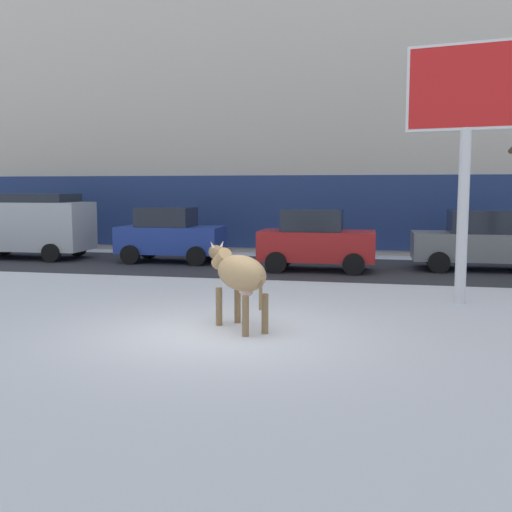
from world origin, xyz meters
TOP-DOWN VIEW (x-y plane):
  - ground_plane at (0.00, 0.00)m, footprint 120.00×120.00m
  - road_strip at (0.00, 8.88)m, footprint 60.00×5.60m
  - building_facade at (0.00, 15.98)m, footprint 44.00×6.10m
  - cow_tan at (0.28, 0.33)m, footprint 1.60×1.67m
  - billboard at (4.44, 3.66)m, footprint 2.51×0.68m
  - car_silver_van at (-9.80, 9.36)m, footprint 4.65×2.21m
  - car_blue_hatchback at (-4.38, 9.39)m, footprint 3.54×2.00m
  - car_red_hatchback at (0.73, 8.33)m, footprint 3.54×2.00m
  - car_grey_sedan at (5.73, 9.45)m, footprint 4.24×2.07m
  - pedestrian_near_billboard at (-4.47, 11.76)m, footprint 0.36×0.24m

SIDE VIEW (x-z plane):
  - ground_plane at x=0.00m, z-range 0.00..0.00m
  - road_strip at x=0.00m, z-range 0.00..0.01m
  - pedestrian_near_billboard at x=-4.47m, z-range 0.01..1.74m
  - car_grey_sedan at x=5.73m, z-range -0.01..1.83m
  - car_blue_hatchback at x=-4.38m, z-range 0.00..1.86m
  - car_red_hatchback at x=0.73m, z-range 0.00..1.86m
  - cow_tan at x=0.28m, z-range 0.22..1.76m
  - car_silver_van at x=-9.80m, z-range 0.08..2.40m
  - billboard at x=4.44m, z-range 1.53..7.09m
  - building_facade at x=0.00m, z-range -0.02..12.98m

